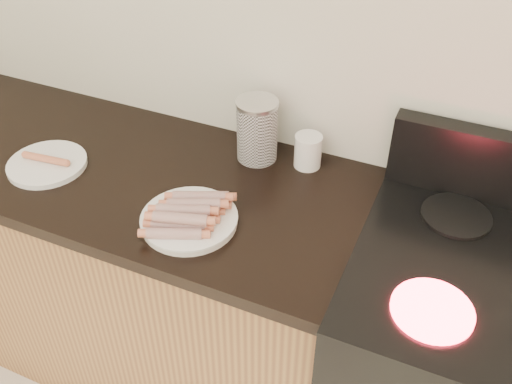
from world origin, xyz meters
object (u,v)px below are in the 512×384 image
at_px(main_plate, 189,221).
at_px(canister, 257,130).
at_px(side_plate, 47,164).
at_px(mug, 308,151).

height_order(main_plate, canister, canister).
bearing_deg(side_plate, mug, 24.34).
distance_m(main_plate, canister, 0.36).
xyz_separation_m(side_plate, mug, (0.69, 0.31, 0.04)).
xyz_separation_m(main_plate, mug, (0.19, 0.37, 0.04)).
height_order(main_plate, side_plate, same).
distance_m(main_plate, mug, 0.41).
xyz_separation_m(main_plate, canister, (0.04, 0.34, 0.09)).
bearing_deg(main_plate, mug, 62.35).
bearing_deg(side_plate, main_plate, -5.81).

